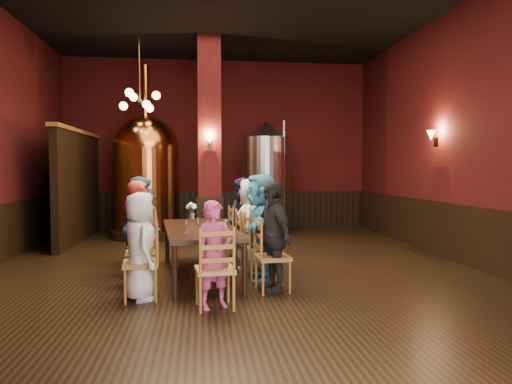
{
  "coord_description": "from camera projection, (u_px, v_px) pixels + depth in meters",
  "views": [
    {
      "loc": [
        -0.5,
        -7.33,
        1.63
      ],
      "look_at": [
        0.42,
        0.2,
        1.24
      ],
      "focal_mm": 32.0,
      "sensor_mm": 36.0,
      "label": 1
    }
  ],
  "objects": [
    {
      "name": "room",
      "position": [
        232.0,
        130.0,
        7.29
      ],
      "size": [
        10.0,
        10.02,
        4.5
      ],
      "color": "black",
      "rests_on": "ground"
    },
    {
      "name": "wainscot_right",
      "position": [
        461.0,
        234.0,
        7.86
      ],
      "size": [
        0.08,
        9.9,
        1.0
      ],
      "primitive_type": "cube",
      "color": "black",
      "rests_on": "ground"
    },
    {
      "name": "wainscot_back",
      "position": [
        219.0,
        210.0,
        12.3
      ],
      "size": [
        7.9,
        0.08,
        1.0
      ],
      "primitive_type": "cube",
      "color": "black",
      "rests_on": "ground"
    },
    {
      "name": "column",
      "position": [
        209.0,
        140.0,
        10.03
      ],
      "size": [
        0.58,
        0.58,
        4.5
      ],
      "primitive_type": "cube",
      "color": "#4D1011",
      "rests_on": "ground"
    },
    {
      "name": "partition",
      "position": [
        78.0,
        188.0,
        10.13
      ],
      "size": [
        0.22,
        3.5,
        2.4
      ],
      "primitive_type": "cube",
      "color": "black",
      "rests_on": "ground"
    },
    {
      "name": "pendant_cluster",
      "position": [
        140.0,
        101.0,
        9.9
      ],
      "size": [
        0.9,
        0.9,
        1.7
      ],
      "primitive_type": null,
      "color": "#A57226",
      "rests_on": "room"
    },
    {
      "name": "sconce_wall",
      "position": [
        436.0,
        138.0,
        8.56
      ],
      "size": [
        0.2,
        0.2,
        0.36
      ],
      "primitive_type": null,
      "rotation": [
        0.0,
        0.0,
        1.57
      ],
      "color": "black",
      "rests_on": "room"
    },
    {
      "name": "sconce_column",
      "position": [
        210.0,
        142.0,
        9.74
      ],
      "size": [
        0.2,
        0.2,
        0.36
      ],
      "primitive_type": null,
      "rotation": [
        0.0,
        0.0,
        3.14
      ],
      "color": "black",
      "rests_on": "column"
    },
    {
      "name": "dining_table",
      "position": [
        200.0,
        232.0,
        6.8
      ],
      "size": [
        1.26,
        2.5,
        0.75
      ],
      "rotation": [
        0.0,
        0.0,
        0.11
      ],
      "color": "black",
      "rests_on": "ground"
    },
    {
      "name": "chair_0",
      "position": [
        140.0,
        263.0,
        5.65
      ],
      "size": [
        0.51,
        0.51,
        0.92
      ],
      "primitive_type": null,
      "rotation": [
        0.0,
        0.0,
        -1.46
      ],
      "color": "brown",
      "rests_on": "ground"
    },
    {
      "name": "person_0",
      "position": [
        140.0,
        246.0,
        5.64
      ],
      "size": [
        0.61,
        0.75,
        1.34
      ],
      "primitive_type": "imported",
      "rotation": [
        0.0,
        0.0,
        1.88
      ],
      "color": "silver",
      "rests_on": "ground"
    },
    {
      "name": "chair_1",
      "position": [
        141.0,
        253.0,
        6.3
      ],
      "size": [
        0.51,
        0.51,
        0.92
      ],
      "primitive_type": null,
      "rotation": [
        0.0,
        0.0,
        -1.46
      ],
      "color": "brown",
      "rests_on": "ground"
    },
    {
      "name": "person_1",
      "position": [
        141.0,
        234.0,
        6.28
      ],
      "size": [
        0.4,
        0.56,
        1.46
      ],
      "primitive_type": "imported",
      "rotation": [
        0.0,
        0.0,
        1.48
      ],
      "color": "red",
      "rests_on": "ground"
    },
    {
      "name": "chair_2",
      "position": [
        142.0,
        245.0,
        6.94
      ],
      "size": [
        0.51,
        0.51,
        0.92
      ],
      "primitive_type": null,
      "rotation": [
        0.0,
        0.0,
        -1.46
      ],
      "color": "brown",
      "rests_on": "ground"
    },
    {
      "name": "person_2",
      "position": [
        142.0,
        226.0,
        6.92
      ],
      "size": [
        0.41,
        0.75,
        1.51
      ],
      "primitive_type": "imported",
      "rotation": [
        0.0,
        0.0,
        1.64
      ],
      "color": "navy",
      "rests_on": "ground"
    },
    {
      "name": "chair_3",
      "position": [
        143.0,
        239.0,
        7.59
      ],
      "size": [
        0.51,
        0.51,
        0.92
      ],
      "primitive_type": null,
      "rotation": [
        0.0,
        0.0,
        -1.46
      ],
      "color": "brown",
      "rests_on": "ground"
    },
    {
      "name": "person_3",
      "position": [
        142.0,
        226.0,
        7.58
      ],
      "size": [
        0.61,
        0.92,
        1.33
      ],
      "primitive_type": "imported",
      "rotation": [
        0.0,
        0.0,
        1.42
      ],
      "color": "black",
      "rests_on": "ground"
    },
    {
      "name": "chair_4",
      "position": [
        273.0,
        257.0,
        6.04
      ],
      "size": [
        0.51,
        0.51,
        0.92
      ],
      "primitive_type": null,
      "rotation": [
        0.0,
        0.0,
        1.68
      ],
      "color": "brown",
      "rests_on": "ground"
    },
    {
      "name": "person_4",
      "position": [
        273.0,
        236.0,
        6.02
      ],
      "size": [
        0.6,
        0.93,
        1.47
      ],
      "primitive_type": "imported",
      "rotation": [
        0.0,
        0.0,
        5.02
      ],
      "color": "black",
      "rests_on": "ground"
    },
    {
      "name": "chair_5",
      "position": [
        261.0,
        248.0,
        6.69
      ],
      "size": [
        0.51,
        0.51,
        0.92
      ],
      "primitive_type": null,
      "rotation": [
        0.0,
        0.0,
        1.68
      ],
      "color": "brown",
      "rests_on": "ground"
    },
    {
      "name": "person_5",
      "position": [
        261.0,
        226.0,
        6.67
      ],
      "size": [
        0.51,
        1.46,
        1.56
      ],
      "primitive_type": "imported",
      "rotation": [
        0.0,
        0.0,
        4.68
      ],
      "color": "teal",
      "rests_on": "ground"
    },
    {
      "name": "chair_6",
      "position": [
        251.0,
        241.0,
        7.33
      ],
      "size": [
        0.51,
        0.51,
        0.92
      ],
      "primitive_type": null,
      "rotation": [
        0.0,
        0.0,
        1.68
      ],
      "color": "brown",
      "rests_on": "ground"
    },
    {
      "name": "person_6",
      "position": [
        251.0,
        224.0,
        7.32
      ],
      "size": [
        0.61,
        0.8,
        1.46
      ],
      "primitive_type": "imported",
      "rotation": [
        0.0,
        0.0,
        4.49
      ],
      "color": "beige",
      "rests_on": "ground"
    },
    {
      "name": "chair_7",
      "position": [
        242.0,
        235.0,
        7.98
      ],
      "size": [
        0.51,
        0.51,
        0.92
      ],
      "primitive_type": null,
      "rotation": [
        0.0,
        0.0,
        1.68
      ],
      "color": "brown",
      "rests_on": "ground"
    },
    {
      "name": "person_7",
      "position": [
        242.0,
        219.0,
        7.97
      ],
      "size": [
        0.58,
        0.8,
        1.48
      ],
      "primitive_type": "imported",
      "rotation": [
        0.0,
        0.0,
        5.06
      ],
      "color": "black",
      "rests_on": "ground"
    },
    {
      "name": "chair_8",
      "position": [
        215.0,
        269.0,
        5.31
      ],
      "size": [
        0.51,
        0.51,
        0.92
      ],
      "primitive_type": null,
      "rotation": [
        0.0,
        0.0,
        3.25
      ],
      "color": "brown",
      "rests_on": "ground"
    },
    {
      "name": "person_8",
      "position": [
        215.0,
        254.0,
        5.3
      ],
      "size": [
        0.54,
        0.47,
        1.26
      ],
      "primitive_type": "imported",
      "rotation": [
        0.0,
        0.0,
        6.73
      ],
      "color": "#AC3966",
      "rests_on": "ground"
    },
    {
      "name": "copper_kettle",
      "position": [
        147.0,
        175.0,
        10.76
      ],
      "size": [
        1.99,
        1.99,
        4.04
      ],
      "rotation": [
        0.0,
        0.0,
        0.4
      ],
      "color": "black",
      "rests_on": "ground"
    },
    {
      "name": "steel_vessel",
      "position": [
        266.0,
        178.0,
        11.25
      ],
      "size": [
        1.19,
        1.19,
        2.77
      ],
      "rotation": [
        0.0,
        0.0,
        -0.04
      ],
      "color": "#B2B2B7",
      "rests_on": "ground"
    },
    {
      "name": "rose_vase",
      "position": [
        192.0,
        208.0,
        7.75
      ],
      "size": [
        0.18,
        0.18,
        0.31
      ],
      "color": "white",
      "rests_on": "dining_table"
    },
    {
      "name": "wine_glass_0",
      "position": [
        198.0,
        224.0,
        6.55
      ],
      "size": [
        0.07,
        0.07,
        0.17
      ],
      "primitive_type": null,
      "color": "white",
      "rests_on": "dining_table"
    },
    {
      "name": "wine_glass_1",
      "position": [
        208.0,
        227.0,
        6.23
      ],
      "size": [
        0.07,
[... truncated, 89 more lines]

